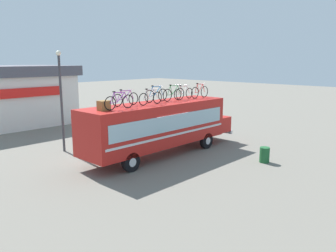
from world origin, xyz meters
The scene contains 13 objects.
ground_plane centered at (0.00, 0.00, 0.00)m, with size 120.00×120.00×0.00m, color slate.
bus centered at (0.25, 0.00, 1.79)m, with size 10.67×2.49×3.02m.
luggage_bag_1 centered at (-3.73, -0.17, 3.26)m, with size 0.51×0.44×0.47m, color olive.
rooftop_bicycle_1 centered at (-2.99, -0.41, 3.40)m, with size 1.77×0.44×0.90m.
rooftop_bicycle_2 centered at (-1.94, 0.40, 3.39)m, with size 1.72×0.44×0.88m.
rooftop_bicycle_3 centered at (-0.74, -0.23, 3.39)m, with size 1.69×0.44×0.88m.
rooftop_bicycle_4 centered at (0.32, 0.41, 3.42)m, with size 1.77×0.44×0.96m.
rooftop_bicycle_5 centered at (1.41, 0.05, 3.42)m, with size 1.82×0.44×0.97m.
rooftop_bicycle_6 centered at (2.49, 0.23, 3.39)m, with size 1.74×0.44×0.86m.
rooftop_bicycle_7 centered at (3.65, -0.12, 3.42)m, with size 1.68×0.44×0.95m.
roadside_building centered at (-1.63, 15.61, 2.51)m, with size 9.13×7.28×4.92m.
trash_bin centered at (2.99, -5.08, 0.41)m, with size 0.52×0.52×0.82m, color #1E592D.
street_lamp centered at (-3.20, 4.72, 3.38)m, with size 0.29×0.29×5.90m.
Camera 1 is at (-13.04, -13.15, 5.36)m, focal length 35.81 mm.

